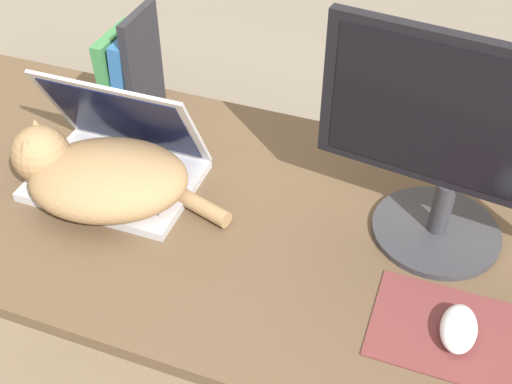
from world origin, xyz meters
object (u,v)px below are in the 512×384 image
Objects in this scene: cat at (99,175)px; book_row at (131,71)px; laptop at (118,161)px; external_monitor at (459,144)px; computer_mouse at (459,329)px.

book_row is at bearing 105.91° from cat.
external_monitor is at bearing 5.64° from laptop.
cat is at bearing -168.46° from external_monitor.
external_monitor reaches higher than book_row.
cat reaches higher than computer_mouse.
laptop reaches higher than computer_mouse.
book_row is at bearing 110.46° from laptop.
cat is (-0.00, -0.07, 0.02)m from laptop.
computer_mouse is at bearing -7.59° from cat.
computer_mouse is at bearing -26.49° from book_row.
laptop is at bearing -174.36° from external_monitor.
computer_mouse is 0.87m from book_row.
external_monitor is 0.30m from computer_mouse.
laptop is at bearing -69.54° from book_row.
laptop is 0.73× the size of cat.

